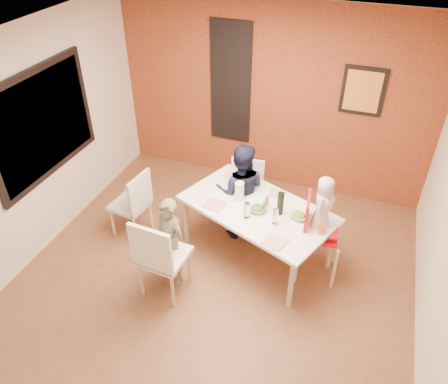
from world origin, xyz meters
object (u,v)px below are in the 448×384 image
(dining_table, at_px, (257,212))
(chair_far, at_px, (245,190))
(wine_bottle, at_px, (280,204))
(paper_towel_roll, at_px, (239,191))
(child_near, at_px, (170,242))
(chair_left, at_px, (134,201))
(toddler, at_px, (323,206))
(chair_near, at_px, (159,255))
(high_chair, at_px, (316,230))
(child_far, at_px, (241,192))

(dining_table, xyz_separation_m, chair_far, (-0.32, 0.56, -0.15))
(wine_bottle, xyz_separation_m, paper_towel_roll, (-0.52, 0.10, -0.02))
(child_near, bearing_deg, chair_left, 161.80)
(dining_table, height_order, toddler, toddler)
(chair_far, bearing_deg, chair_near, -112.79)
(dining_table, distance_m, high_chair, 0.72)
(dining_table, height_order, high_chair, high_chair)
(dining_table, relative_size, high_chair, 1.86)
(chair_near, xyz_separation_m, chair_left, (-0.78, 0.83, -0.07))
(chair_near, bearing_deg, child_near, -87.41)
(child_far, xyz_separation_m, toddler, (1.06, -0.38, 0.33))
(wine_bottle, bearing_deg, high_chair, -5.11)
(chair_left, relative_size, child_near, 0.83)
(dining_table, relative_size, wine_bottle, 7.00)
(chair_near, relative_size, paper_towel_roll, 4.39)
(child_near, height_order, child_far, child_far)
(toddler, bearing_deg, chair_far, 71.81)
(high_chair, xyz_separation_m, toddler, (0.03, 0.01, 0.35))
(chair_far, relative_size, high_chair, 0.87)
(chair_near, distance_m, chair_far, 1.63)
(dining_table, distance_m, toddler, 0.81)
(chair_near, height_order, high_chair, high_chair)
(dining_table, xyz_separation_m, child_near, (-0.79, -0.74, -0.11))
(dining_table, relative_size, toddler, 2.78)
(chair_left, relative_size, wine_bottle, 3.29)
(high_chair, xyz_separation_m, wine_bottle, (-0.44, 0.04, 0.23))
(chair_far, bearing_deg, high_chair, -36.84)
(paper_towel_roll, bearing_deg, chair_near, -117.35)
(child_far, bearing_deg, toddler, 146.31)
(child_far, height_order, wine_bottle, child_far)
(child_far, bearing_deg, paper_towel_roll, 90.42)
(chair_near, bearing_deg, wine_bottle, -133.81)
(child_far, xyz_separation_m, paper_towel_roll, (0.06, -0.25, 0.19))
(high_chair, distance_m, child_near, 1.65)
(dining_table, relative_size, child_near, 1.78)
(chair_far, xyz_separation_m, toddler, (1.07, -0.62, 0.47))
(dining_table, height_order, child_near, child_near)
(dining_table, distance_m, chair_near, 1.27)
(chair_near, height_order, child_near, child_near)
(child_near, distance_m, toddler, 1.73)
(chair_near, height_order, chair_far, chair_near)
(child_near, distance_m, wine_bottle, 1.32)
(dining_table, relative_size, child_far, 1.51)
(chair_left, bearing_deg, toddler, 99.41)
(chair_near, xyz_separation_m, child_near, (0.01, 0.25, -0.03))
(chair_near, relative_size, high_chair, 0.98)
(high_chair, distance_m, wine_bottle, 0.50)
(chair_left, relative_size, toddler, 1.31)
(chair_near, height_order, wine_bottle, chair_near)
(dining_table, height_order, child_far, child_far)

